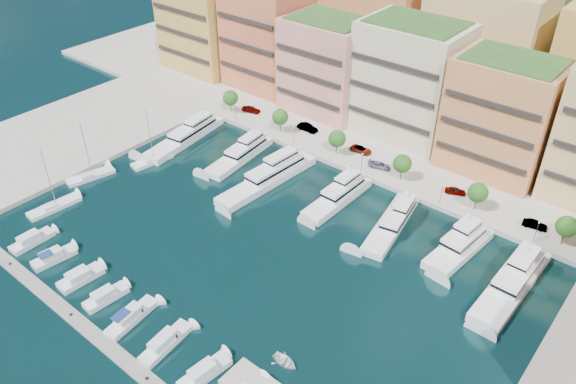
{
  "coord_description": "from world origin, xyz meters",
  "views": [
    {
      "loc": [
        51.05,
        -54.76,
        64.06
      ],
      "look_at": [
        -2.18,
        9.84,
        6.0
      ],
      "focal_mm": 35.0,
      "sensor_mm": 36.0,
      "label": 1
    }
  ],
  "objects_px": {
    "lamppost_1": "(294,132)",
    "sailboat_0": "(54,207)",
    "lamppost_2": "(362,159)",
    "cruiser_6": "(204,373)",
    "cruiser_1": "(54,258)",
    "yacht_2": "(271,176)",
    "lamppost_0": "(236,109)",
    "yacht_4": "(393,222)",
    "lamppost_4": "(537,228)",
    "tender_0": "(285,362)",
    "tree_1": "(280,117)",
    "tree_0": "(230,98)",
    "car_0": "(251,109)",
    "yacht_1": "(242,154)",
    "cruiser_2": "(80,278)",
    "car_3": "(379,165)",
    "yacht_6": "(514,280)",
    "tree_5": "(567,227)",
    "tree_2": "(337,139)",
    "cruiser_3": "(106,297)",
    "car_2": "(361,149)",
    "yacht_3": "(340,195)",
    "sailboat_1": "(90,176)",
    "cruiser_4": "(131,317)",
    "yacht_0": "(187,135)",
    "car_5": "(535,225)",
    "lamppost_3": "(442,190)",
    "yacht_5": "(460,245)",
    "tree_3": "(402,164)",
    "cruiser_5": "(165,343)",
    "sailboat_2": "(152,161)",
    "tree_4": "(478,193)",
    "cruiser_0": "(32,241)",
    "car_1": "(307,128)"
  },
  "relations": [
    {
      "from": "tree_2",
      "to": "cruiser_2",
      "type": "bearing_deg",
      "value": -99.46
    },
    {
      "from": "yacht_3",
      "to": "sailboat_1",
      "type": "height_order",
      "value": "sailboat_1"
    },
    {
      "from": "lamppost_0",
      "to": "car_2",
      "type": "height_order",
      "value": "lamppost_0"
    },
    {
      "from": "cruiser_2",
      "to": "car_3",
      "type": "height_order",
      "value": "car_3"
    },
    {
      "from": "lamppost_4",
      "to": "car_1",
      "type": "bearing_deg",
      "value": 173.21
    },
    {
      "from": "tree_4",
      "to": "yacht_1",
      "type": "bearing_deg",
      "value": -164.43
    },
    {
      "from": "yacht_5",
      "to": "lamppost_2",
      "type": "bearing_deg",
      "value": 160.53
    },
    {
      "from": "yacht_2",
      "to": "cruiser_0",
      "type": "distance_m",
      "value": 46.38
    },
    {
      "from": "lamppost_1",
      "to": "sailboat_0",
      "type": "xyz_separation_m",
      "value": [
        -20.83,
        -47.57,
        -3.52
      ]
    },
    {
      "from": "cruiser_4",
      "to": "yacht_2",
      "type": "bearing_deg",
      "value": 101.68
    },
    {
      "from": "tree_1",
      "to": "car_2",
      "type": "distance_m",
      "value": 20.43
    },
    {
      "from": "tree_1",
      "to": "sailboat_0",
      "type": "bearing_deg",
      "value": -106.57
    },
    {
      "from": "sailboat_2",
      "to": "lamppost_3",
      "type": "bearing_deg",
      "value": 23.96
    },
    {
      "from": "yacht_5",
      "to": "cruiser_6",
      "type": "relative_size",
      "value": 2.04
    },
    {
      "from": "tree_3",
      "to": "cruiser_5",
      "type": "height_order",
      "value": "tree_3"
    },
    {
      "from": "tree_4",
      "to": "tree_0",
      "type": "bearing_deg",
      "value": 180.0
    },
    {
      "from": "yacht_1",
      "to": "car_1",
      "type": "bearing_deg",
      "value": 75.58
    },
    {
      "from": "lamppost_1",
      "to": "lamppost_2",
      "type": "relative_size",
      "value": 1.0
    },
    {
      "from": "lamppost_4",
      "to": "yacht_4",
      "type": "xyz_separation_m",
      "value": [
        -21.8,
        -11.07,
        -2.73
      ]
    },
    {
      "from": "lamppost_0",
      "to": "yacht_4",
      "type": "bearing_deg",
      "value": -12.43
    },
    {
      "from": "cruiser_3",
      "to": "car_2",
      "type": "distance_m",
      "value": 62.45
    },
    {
      "from": "lamppost_2",
      "to": "tender_0",
      "type": "height_order",
      "value": "lamppost_2"
    },
    {
      "from": "tree_2",
      "to": "cruiser_1",
      "type": "height_order",
      "value": "tree_2"
    },
    {
      "from": "yacht_2",
      "to": "car_5",
      "type": "xyz_separation_m",
      "value": [
        47.77,
        17.46,
        0.49
      ]
    },
    {
      "from": "tree_5",
      "to": "cruiser_0",
      "type": "bearing_deg",
      "value": -141.31
    },
    {
      "from": "tree_0",
      "to": "car_0",
      "type": "height_order",
      "value": "tree_0"
    },
    {
      "from": "yacht_6",
      "to": "tree_0",
      "type": "bearing_deg",
      "value": 169.37
    },
    {
      "from": "lamppost_0",
      "to": "cruiser_5",
      "type": "height_order",
      "value": "lamppost_0"
    },
    {
      "from": "lamppost_0",
      "to": "car_0",
      "type": "bearing_deg",
      "value": 89.83
    },
    {
      "from": "yacht_2",
      "to": "cruiser_4",
      "type": "bearing_deg",
      "value": -78.32
    },
    {
      "from": "yacht_0",
      "to": "car_5",
      "type": "bearing_deg",
      "value": 12.64
    },
    {
      "from": "sailboat_1",
      "to": "car_0",
      "type": "height_order",
      "value": "sailboat_1"
    },
    {
      "from": "tree_2",
      "to": "yacht_0",
      "type": "relative_size",
      "value": 0.24
    },
    {
      "from": "lamppost_3",
      "to": "yacht_5",
      "type": "xyz_separation_m",
      "value": [
        8.74,
        -9.45,
        -2.62
      ]
    },
    {
      "from": "yacht_1",
      "to": "car_2",
      "type": "xyz_separation_m",
      "value": [
        19.63,
        17.34,
        0.58
      ]
    },
    {
      "from": "lamppost_4",
      "to": "yacht_0",
      "type": "distance_m",
      "value": 76.42
    },
    {
      "from": "tree_5",
      "to": "tree_1",
      "type": "bearing_deg",
      "value": 180.0
    },
    {
      "from": "tree_5",
      "to": "sailboat_1",
      "type": "distance_m",
      "value": 91.62
    },
    {
      "from": "cruiser_1",
      "to": "sailboat_0",
      "type": "distance_m",
      "value": 15.66
    },
    {
      "from": "yacht_4",
      "to": "lamppost_2",
      "type": "bearing_deg",
      "value": 142.07
    },
    {
      "from": "lamppost_3",
      "to": "tender_0",
      "type": "bearing_deg",
      "value": -89.25
    },
    {
      "from": "lamppost_2",
      "to": "cruiser_6",
      "type": "relative_size",
      "value": 0.53
    },
    {
      "from": "cruiser_1",
      "to": "yacht_2",
      "type": "bearing_deg",
      "value": 73.47
    },
    {
      "from": "tree_4",
      "to": "yacht_4",
      "type": "distance_m",
      "value": 16.97
    },
    {
      "from": "tree_1",
      "to": "lamppost_4",
      "type": "relative_size",
      "value": 1.35
    },
    {
      "from": "lamppost_1",
      "to": "cruiser_1",
      "type": "height_order",
      "value": "lamppost_1"
    },
    {
      "from": "lamppost_4",
      "to": "tender_0",
      "type": "height_order",
      "value": "lamppost_4"
    },
    {
      "from": "yacht_4",
      "to": "yacht_1",
      "type": "bearing_deg",
      "value": 179.94
    },
    {
      "from": "yacht_3",
      "to": "cruiser_2",
      "type": "relative_size",
      "value": 2.37
    },
    {
      "from": "tree_2",
      "to": "tender_0",
      "type": "height_order",
      "value": "tree_2"
    }
  ]
}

